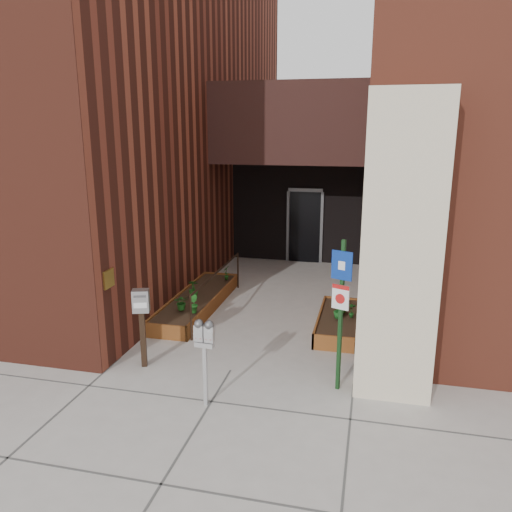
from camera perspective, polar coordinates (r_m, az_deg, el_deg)
The scene contains 15 objects.
ground at distance 8.45m, azimuth -2.93°, elevation -12.93°, with size 80.00×80.00×0.00m, color #9E9991.
architecture at distance 14.33m, azimuth 4.19°, elevation 18.73°, with size 20.00×14.60×10.00m.
planter_left at distance 11.21m, azimuth -6.72°, elevation -5.24°, with size 0.90×3.60×0.30m.
planter_right at distance 10.13m, azimuth 9.41°, elevation -7.51°, with size 0.80×2.20×0.30m.
handrail at distance 10.82m, azimuth -4.42°, elevation -2.49°, with size 0.04×3.34×0.90m.
parking_meter at distance 7.10m, azimuth -5.92°, elevation -9.49°, with size 0.29×0.14×1.31m.
sign_post at distance 7.42m, azimuth 9.68°, elevation -4.99°, with size 0.30×0.14×2.34m.
payment_dropbox at distance 8.41m, azimuth -12.96°, elevation -6.22°, with size 0.32×0.27×1.34m.
shrub_left_a at distance 10.26m, azimuth -8.47°, elevation -5.25°, with size 0.29×0.29×0.32m, color #1C5C1A.
shrub_left_b at distance 10.07m, azimuth -7.20°, elevation -5.44°, with size 0.20×0.20×0.36m, color #195317.
shrub_left_c at distance 10.97m, azimuth -7.17°, elevation -3.72°, with size 0.21×0.21×0.38m, color #1E5317.
shrub_left_d at distance 12.16m, azimuth -3.41°, elevation -1.91°, with size 0.18×0.18×0.35m, color #1D5718.
shrub_right_a at distance 9.84m, azimuth 9.37°, elevation -6.10°, with size 0.19×0.19×0.33m, color #17531B.
shrub_right_b at distance 9.91m, azimuth 10.89°, elevation -6.11°, with size 0.16×0.16×0.30m, color #175019.
shrub_right_c at distance 10.13m, azimuth 9.84°, elevation -5.48°, with size 0.31×0.31×0.34m, color #1F5F1B.
Camera 1 is at (2.14, -7.20, 3.86)m, focal length 35.00 mm.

